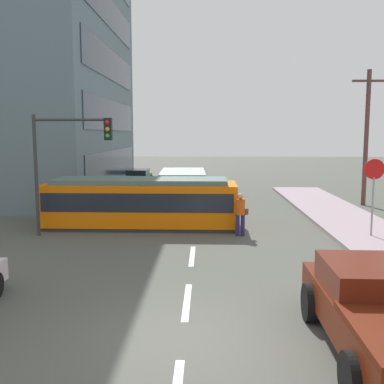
% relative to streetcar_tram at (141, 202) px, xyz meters
% --- Properties ---
extents(ground_plane, '(120.00, 120.00, 0.00)m').
position_rel_streetcar_tram_xyz_m(ground_plane, '(2.31, -0.61, -1.07)').
color(ground_plane, '#4F5048').
extents(lane_stripe_1, '(0.16, 2.40, 0.01)m').
position_rel_streetcar_tram_xyz_m(lane_stripe_1, '(2.31, -8.61, -1.07)').
color(lane_stripe_1, silver).
rests_on(lane_stripe_1, ground).
extents(lane_stripe_2, '(0.16, 2.40, 0.01)m').
position_rel_streetcar_tram_xyz_m(lane_stripe_2, '(2.31, -4.61, -1.07)').
color(lane_stripe_2, silver).
rests_on(lane_stripe_2, ground).
extents(lane_stripe_3, '(0.16, 2.40, 0.01)m').
position_rel_streetcar_tram_xyz_m(lane_stripe_3, '(2.31, 6.00, -1.07)').
color(lane_stripe_3, silver).
rests_on(lane_stripe_3, ground).
extents(lane_stripe_4, '(0.16, 2.40, 0.01)m').
position_rel_streetcar_tram_xyz_m(lane_stripe_4, '(2.31, 12.00, -1.07)').
color(lane_stripe_4, silver).
rests_on(lane_stripe_4, ground).
extents(streetcar_tram, '(8.06, 2.60, 2.07)m').
position_rel_streetcar_tram_xyz_m(streetcar_tram, '(0.00, 0.00, 0.00)').
color(streetcar_tram, orange).
rests_on(streetcar_tram, ground).
extents(city_bus, '(2.70, 5.29, 1.83)m').
position_rel_streetcar_tram_xyz_m(city_bus, '(1.42, 6.87, -0.03)').
color(city_bus, '#AFBFBF').
rests_on(city_bus, ground).
extents(pedestrian_crossing, '(0.50, 0.36, 1.67)m').
position_rel_streetcar_tram_xyz_m(pedestrian_crossing, '(4.09, -1.65, -0.13)').
color(pedestrian_crossing, navy).
rests_on(pedestrian_crossing, ground).
extents(parked_sedan_mid, '(2.02, 4.61, 1.19)m').
position_rel_streetcar_tram_xyz_m(parked_sedan_mid, '(-2.79, 3.96, -0.45)').
color(parked_sedan_mid, maroon).
rests_on(parked_sedan_mid, ground).
extents(parked_sedan_far, '(2.00, 4.03, 1.19)m').
position_rel_streetcar_tram_xyz_m(parked_sedan_far, '(-3.42, 10.44, -0.45)').
color(parked_sedan_far, '#316235').
rests_on(parked_sedan_far, ground).
extents(parked_sedan_furthest, '(1.92, 4.27, 1.19)m').
position_rel_streetcar_tram_xyz_m(parked_sedan_furthest, '(-2.57, 16.17, -0.45)').
color(parked_sedan_furthest, '#336536').
rests_on(parked_sedan_furthest, ground).
extents(stop_sign, '(0.76, 0.07, 2.88)m').
position_rel_streetcar_tram_xyz_m(stop_sign, '(8.98, -2.00, 1.12)').
color(stop_sign, gray).
rests_on(stop_sign, sidewalk_curb_right).
extents(traffic_light_mast, '(3.04, 0.33, 4.66)m').
position_rel_streetcar_tram_xyz_m(traffic_light_mast, '(-2.53, -1.79, 2.23)').
color(traffic_light_mast, '#333333').
rests_on(traffic_light_mast, ground).
extents(utility_pole_mid, '(1.80, 0.24, 7.36)m').
position_rel_streetcar_tram_xyz_m(utility_pole_mid, '(11.50, 6.25, 2.79)').
color(utility_pole_mid, brown).
rests_on(utility_pole_mid, ground).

